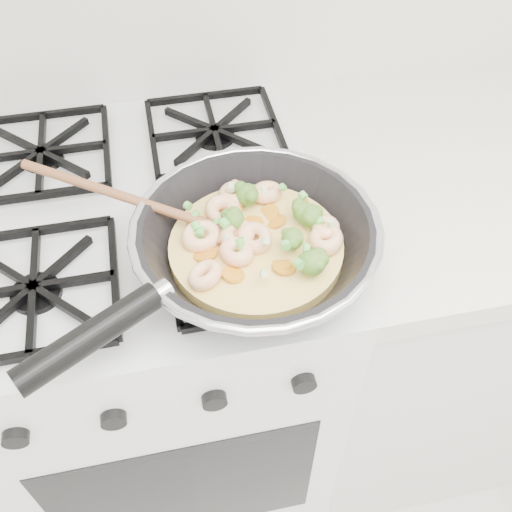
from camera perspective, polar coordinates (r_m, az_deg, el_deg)
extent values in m
cube|color=white|center=(1.30, -8.54, -9.70)|extent=(0.60, 0.60, 0.90)
cube|color=black|center=(1.17, -6.83, -22.19)|extent=(0.48, 0.00, 0.40)
cube|color=black|center=(0.94, -11.69, 5.24)|extent=(0.56, 0.56, 0.02)
cube|color=silver|center=(1.51, 23.11, -4.12)|extent=(1.00, 0.58, 0.86)
torus|color=silver|center=(0.78, 0.00, 2.73)|extent=(0.34, 0.34, 0.01)
cylinder|color=black|center=(0.70, -16.07, -7.68)|extent=(0.18, 0.12, 0.04)
cylinder|color=#F1CE69|center=(0.81, 0.00, 0.80)|extent=(0.24, 0.24, 0.02)
ellipsoid|color=brown|center=(0.80, -3.41, 2.53)|extent=(0.08, 0.07, 0.02)
cylinder|color=brown|center=(0.84, -13.50, 5.90)|extent=(0.26, 0.15, 0.05)
torus|color=#FFCB96|center=(0.78, -1.92, 0.41)|extent=(0.07, 0.07, 0.02)
torus|color=#FFCB96|center=(0.80, 6.89, 1.64)|extent=(0.07, 0.07, 0.03)
torus|color=#FFCB96|center=(0.79, -0.14, 1.80)|extent=(0.07, 0.07, 0.03)
torus|color=#FFCB96|center=(0.86, 1.05, 6.28)|extent=(0.07, 0.07, 0.03)
torus|color=#FFCB96|center=(0.83, -3.22, 4.39)|extent=(0.08, 0.08, 0.03)
torus|color=#FFCB96|center=(0.81, 6.86, 2.79)|extent=(0.06, 0.06, 0.02)
torus|color=#FFCB96|center=(0.80, -1.81, 2.09)|extent=(0.08, 0.08, 0.03)
torus|color=#FFCB96|center=(0.80, -5.38, 1.98)|extent=(0.07, 0.07, 0.03)
torus|color=#FFCB96|center=(0.86, -2.12, 6.09)|extent=(0.07, 0.07, 0.03)
torus|color=#FFCB96|center=(0.75, -5.03, -1.88)|extent=(0.07, 0.07, 0.03)
ellipsoid|color=#55852B|center=(0.84, -0.90, 6.05)|extent=(0.04, 0.04, 0.03)
ellipsoid|color=#55852B|center=(0.75, 5.53, -0.67)|extent=(0.05, 0.05, 0.04)
ellipsoid|color=#55852B|center=(0.80, -2.23, 3.62)|extent=(0.04, 0.04, 0.03)
ellipsoid|color=#55852B|center=(0.82, 4.67, 4.35)|extent=(0.04, 0.04, 0.03)
ellipsoid|color=#55852B|center=(0.78, 3.60, 1.71)|extent=(0.04, 0.04, 0.03)
ellipsoid|color=#55852B|center=(0.81, 5.41, 3.98)|extent=(0.04, 0.04, 0.03)
cylinder|color=orange|center=(0.82, -0.28, 3.22)|extent=(0.04, 0.04, 0.00)
cylinder|color=orange|center=(0.84, 1.30, 4.24)|extent=(0.04, 0.04, 0.01)
cylinder|color=orange|center=(0.77, 2.57, -0.81)|extent=(0.03, 0.03, 0.01)
cylinder|color=orange|center=(0.77, 2.76, -1.12)|extent=(0.05, 0.05, 0.00)
cylinder|color=orange|center=(0.76, -2.28, -1.78)|extent=(0.04, 0.04, 0.01)
cylinder|color=orange|center=(0.82, -2.33, 3.00)|extent=(0.05, 0.05, 0.01)
cylinder|color=orange|center=(0.85, -3.32, 5.21)|extent=(0.04, 0.04, 0.01)
cylinder|color=orange|center=(0.84, -2.36, 4.49)|extent=(0.04, 0.04, 0.00)
cylinder|color=orange|center=(0.83, 1.99, 3.44)|extent=(0.04, 0.04, 0.01)
cylinder|color=orange|center=(0.78, -1.78, 0.10)|extent=(0.04, 0.04, 0.01)
cylinder|color=orange|center=(0.85, 4.29, 5.02)|extent=(0.04, 0.04, 0.01)
cylinder|color=orange|center=(0.79, -4.99, 0.23)|extent=(0.04, 0.04, 0.01)
cylinder|color=orange|center=(0.76, -2.26, -1.83)|extent=(0.04, 0.04, 0.01)
cylinder|color=orange|center=(0.78, 5.41, -0.42)|extent=(0.03, 0.03, 0.01)
cylinder|color=orange|center=(0.83, -5.90, 3.41)|extent=(0.03, 0.03, 0.00)
cylinder|color=#5EBD4B|center=(0.81, -6.02, 4.04)|extent=(0.01, 0.01, 0.01)
cylinder|color=#C3E6A2|center=(0.80, 7.46, 3.15)|extent=(0.01, 0.01, 0.01)
cylinder|color=#5EBD4B|center=(0.76, 5.00, 0.74)|extent=(0.01, 0.01, 0.01)
cylinder|color=#C3E6A2|center=(0.84, 0.89, 6.35)|extent=(0.01, 0.01, 0.01)
cylinder|color=#C3E6A2|center=(0.84, -2.49, 6.74)|extent=(0.01, 0.01, 0.01)
cylinder|color=#5EBD4B|center=(0.80, -3.90, 3.42)|extent=(0.01, 0.01, 0.01)
cylinder|color=#C3E6A2|center=(0.74, 0.74, -1.78)|extent=(0.01, 0.01, 0.01)
cylinder|color=#5EBD4B|center=(0.80, 6.25, 3.40)|extent=(0.01, 0.01, 0.01)
cylinder|color=#5EBD4B|center=(0.76, 2.93, 1.07)|extent=(0.01, 0.01, 0.01)
cylinder|color=#5EBD4B|center=(0.74, 4.24, -0.78)|extent=(0.01, 0.01, 0.01)
cylinder|color=#C3E6A2|center=(0.76, 0.98, 1.51)|extent=(0.01, 0.01, 0.01)
cylinder|color=#C3E6A2|center=(0.80, -2.58, 3.89)|extent=(0.01, 0.01, 0.01)
cylinder|color=#5EBD4B|center=(0.77, -1.46, 0.99)|extent=(0.01, 0.01, 0.01)
cylinder|color=#5EBD4B|center=(0.84, 2.63, 6.76)|extent=(0.01, 0.01, 0.01)
cylinder|color=#5EBD4B|center=(0.83, 4.63, 5.93)|extent=(0.01, 0.01, 0.01)
cylinder|color=#5EBD4B|center=(0.82, -6.72, 4.91)|extent=(0.01, 0.01, 0.01)
cylinder|color=#5EBD4B|center=(0.79, -5.57, 2.37)|extent=(0.01, 0.01, 0.01)
cylinder|color=#C3E6A2|center=(0.78, -2.86, 1.72)|extent=(0.01, 0.01, 0.01)
cylinder|color=#5EBD4B|center=(0.78, 3.90, 1.93)|extent=(0.01, 0.01, 0.01)
cylinder|color=#5EBD4B|center=(0.78, -1.54, 1.32)|extent=(0.01, 0.01, 0.01)
cylinder|color=#5EBD4B|center=(0.79, -3.09, 3.19)|extent=(0.01, 0.01, 0.01)
cylinder|color=#5EBD4B|center=(0.79, -5.90, 2.95)|extent=(0.01, 0.01, 0.01)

